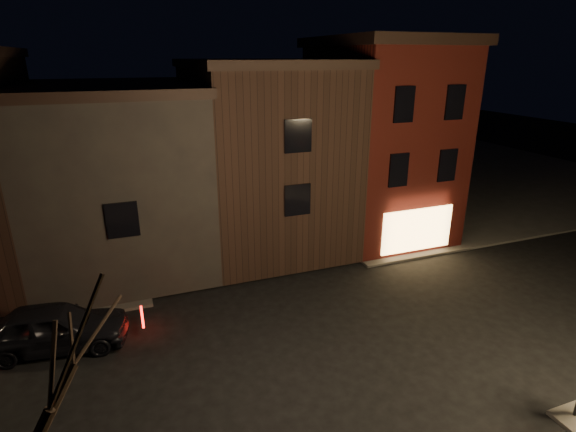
# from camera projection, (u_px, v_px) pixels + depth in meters

# --- Properties ---
(ground) EXTENTS (120.00, 120.00, 0.00)m
(ground) POSITION_uv_depth(u_px,v_px,m) (315.00, 351.00, 15.58)
(ground) COLOR black
(ground) RESTS_ON ground
(sidewalk_far_right) EXTENTS (30.00, 30.00, 0.12)m
(sidewalk_far_right) POSITION_uv_depth(u_px,v_px,m) (430.00, 171.00, 39.83)
(sidewalk_far_right) COLOR #2D2B28
(sidewalk_far_right) RESTS_ON ground
(corner_building) EXTENTS (6.50, 8.50, 10.50)m
(corner_building) POSITION_uv_depth(u_px,v_px,m) (380.00, 138.00, 24.78)
(corner_building) COLOR #46110C
(corner_building) RESTS_ON ground
(row_building_a) EXTENTS (7.30, 10.30, 9.40)m
(row_building_a) POSITION_uv_depth(u_px,v_px,m) (262.00, 153.00, 23.71)
(row_building_a) COLOR black
(row_building_a) RESTS_ON ground
(row_building_b) EXTENTS (7.80, 10.30, 8.40)m
(row_building_b) POSITION_uv_depth(u_px,v_px,m) (118.00, 174.00, 21.47)
(row_building_b) COLOR black
(row_building_b) RESTS_ON ground
(parked_car_a) EXTENTS (5.07, 2.58, 1.65)m
(parked_car_a) POSITION_uv_depth(u_px,v_px,m) (54.00, 327.00, 15.49)
(parked_car_a) COLOR black
(parked_car_a) RESTS_ON ground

